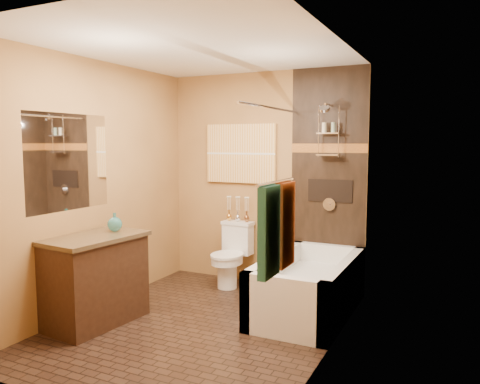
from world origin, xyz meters
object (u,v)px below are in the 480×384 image
Objects in this scene: toilet at (232,254)px; vanity at (94,279)px; bathtub at (309,291)px; sunset_painting at (241,154)px.

vanity is (-0.63, -1.59, 0.04)m from toilet.
toilet is (-1.09, 0.47, 0.15)m from bathtub.
sunset_painting is at bearing 92.97° from toilet.
bathtub is 2.03× the size of toilet.
sunset_painting is 1.22× the size of toilet.
sunset_painting reaches higher than bathtub.
toilet is 1.71m from vanity.
toilet is at bearing 156.57° from bathtub.
sunset_painting is 0.91× the size of vanity.
toilet reaches higher than bathtub.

